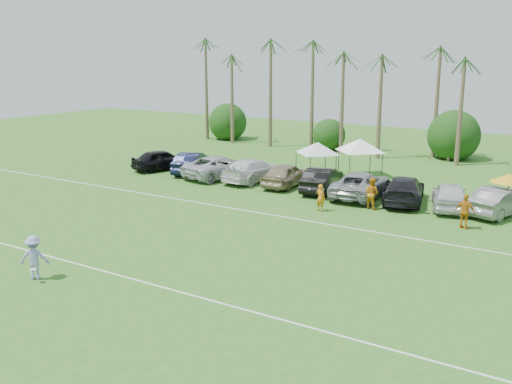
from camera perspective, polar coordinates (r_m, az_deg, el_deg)
The scene contains 30 objects.
ground at distance 25.24m, azimuth -17.54°, elevation -9.20°, with size 120.00×120.00×0.00m, color #31681F.
field_lines at distance 30.64m, azimuth -6.20°, elevation -4.55°, with size 80.00×12.10×0.01m.
palm_tree_0 at distance 66.35m, azimuth -5.50°, elevation 11.79°, with size 2.40×2.40×8.90m.
palm_tree_1 at distance 63.44m, azimuth -1.83°, elevation 12.55°, with size 2.40×2.40×9.90m.
palm_tree_2 at distance 60.81m, azimuth 2.20°, elevation 13.31°, with size 2.40×2.40×10.90m.
palm_tree_3 at distance 58.94m, azimuth 5.70°, elevation 14.08°, with size 2.40×2.40×11.90m.
palm_tree_4 at distance 57.32m, azimuth 9.30°, elevation 11.40°, with size 2.40×2.40×8.90m.
palm_tree_5 at distance 55.88m, azimuth 13.20°, elevation 12.07°, with size 2.40×2.40×9.90m.
palm_tree_6 at distance 54.71m, azimuth 17.31°, elevation 12.70°, with size 2.40×2.40×10.90m.
palm_tree_7 at distance 53.83m, azimuth 21.60°, elevation 13.27°, with size 2.40×2.40×11.90m.
bush_tree_0 at distance 65.83m, azimuth -2.76°, elevation 6.86°, with size 4.00×4.00×4.00m.
bush_tree_1 at distance 59.50m, azimuth 7.68°, elevation 6.04°, with size 4.00×4.00×4.00m.
bush_tree_2 at distance 55.74m, azimuth 19.03°, elevation 4.91°, with size 4.00×4.00×4.00m.
sideline_player_a at distance 35.59m, azimuth 6.47°, elevation -0.55°, with size 0.63×0.41×1.72m, color orange.
sideline_player_b at distance 36.57m, azimuth 11.48°, elevation -0.13°, with size 0.97×0.76×2.00m, color orange.
sideline_player_c at distance 33.79m, azimuth 20.19°, elevation -1.85°, with size 1.16×0.48×1.98m, color orange.
canopy_tent_left at distance 45.58m, azimuth 6.22°, elevation 4.97°, with size 3.94×3.94×3.19m.
canopy_tent_right at distance 46.02m, azimuth 10.41°, elevation 5.25°, with size 4.33×4.33×3.51m.
market_umbrella at distance 37.41m, azimuth 24.03°, elevation 1.27°, with size 2.28×2.28×2.54m.
frisbee_player at distance 26.52m, azimuth -21.29°, elevation -6.14°, with size 1.45×1.30×1.95m.
parked_car_0 at distance 48.74m, azimuth -9.39°, elevation 3.21°, with size 2.05×5.10×1.74m, color black.
parked_car_1 at distance 47.11m, azimuth -6.40°, elevation 2.95°, with size 1.84×5.27×1.74m, color black.
parked_car_2 at distance 45.14m, azimuth -3.66°, elevation 2.54°, with size 2.88×6.25×1.74m, color silver.
parked_car_3 at distance 43.79m, azimuth -0.24°, elevation 2.23°, with size 2.43×5.99×1.74m, color white.
parked_car_4 at distance 42.13m, azimuth 3.01°, elevation 1.75°, with size 2.05×5.10×1.74m, color gray.
parked_car_5 at distance 40.76m, azimuth 6.62°, elevation 1.27°, with size 1.84×5.27×1.74m, color black.
parked_car_6 at distance 39.53m, azimuth 10.44°, elevation 0.75°, with size 2.88×6.25×1.74m, color gray.
parked_car_7 at distance 38.69m, azimuth 14.58°, elevation 0.25°, with size 2.43×5.99×1.74m, color black.
parked_car_8 at distance 37.86m, azimuth 18.81°, elevation -0.33°, with size 2.05×5.10×1.74m, color silver.
parked_car_9 at distance 37.54m, azimuth 23.27°, elevation -0.83°, with size 1.84×5.27×1.74m, color slate.
Camera 1 is at (18.03, -14.88, 9.51)m, focal length 40.00 mm.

